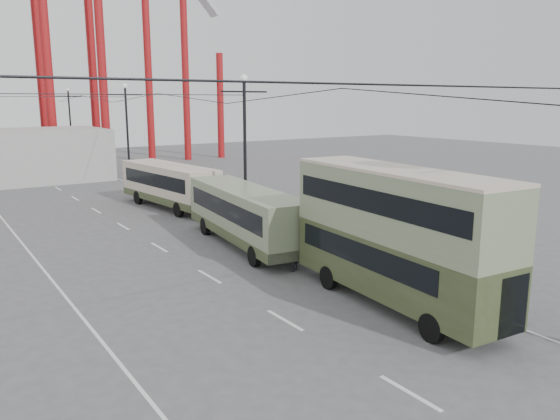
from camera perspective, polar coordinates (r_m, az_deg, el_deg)
ground at (r=17.85m, az=10.80°, el=-14.70°), size 160.00×160.00×0.00m
road_markings at (r=33.62m, az=-14.62°, el=-2.37°), size 12.52×120.00×0.01m
lamp_post_mid at (r=34.00m, az=-3.68°, el=6.12°), size 3.20×0.44×9.32m
lamp_post_far at (r=54.10m, az=-15.65°, el=7.68°), size 3.20×0.44×9.32m
lamp_post_distant at (r=75.27m, az=-21.04°, el=8.28°), size 3.20×0.44×9.32m
double_decker_bus at (r=21.03m, az=12.03°, el=-2.09°), size 3.26×10.05×5.31m
single_decker_green at (r=29.53m, az=-3.67°, el=-0.38°), size 3.93×11.36×3.15m
single_decker_cream at (r=40.76m, az=-11.49°, el=2.70°), size 3.63×10.42×3.17m
pedestrian at (r=25.31m, az=1.45°, el=-4.24°), size 0.85×0.78×1.94m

